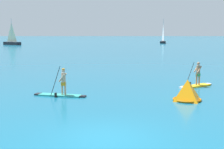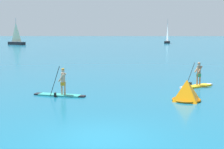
# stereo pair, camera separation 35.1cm
# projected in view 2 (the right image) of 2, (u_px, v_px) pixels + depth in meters

# --- Properties ---
(ground) EXTENTS (440.00, 440.00, 0.00)m
(ground) POSITION_uv_depth(u_px,v_px,m) (101.00, 137.00, 12.33)
(ground) COLOR #145B7A
(paddleboarder_mid_center) EXTENTS (3.29, 1.28, 1.95)m
(paddleboarder_mid_center) POSITION_uv_depth(u_px,v_px,m) (61.00, 90.00, 20.08)
(paddleboarder_mid_center) COLOR teal
(paddleboarder_mid_center) RESTS_ON ground
(paddleboarder_far_right) EXTENTS (2.72, 2.12, 1.79)m
(paddleboarder_far_right) POSITION_uv_depth(u_px,v_px,m) (197.00, 82.00, 23.25)
(paddleboarder_far_right) COLOR yellow
(paddleboarder_far_right) RESTS_ON ground
(race_marker_buoy) EXTENTS (1.82, 1.82, 1.22)m
(race_marker_buoy) POSITION_uv_depth(u_px,v_px,m) (187.00, 91.00, 18.63)
(race_marker_buoy) COLOR orange
(race_marker_buoy) RESTS_ON ground
(sailboat_left_horizon) EXTENTS (5.73, 4.72, 7.31)m
(sailboat_left_horizon) POSITION_uv_depth(u_px,v_px,m) (16.00, 42.00, 90.72)
(sailboat_left_horizon) COLOR black
(sailboat_left_horizon) RESTS_ON ground
(sailboat_right_horizon) EXTENTS (2.61, 5.82, 7.59)m
(sailboat_right_horizon) POSITION_uv_depth(u_px,v_px,m) (167.00, 40.00, 102.05)
(sailboat_right_horizon) COLOR black
(sailboat_right_horizon) RESTS_ON ground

